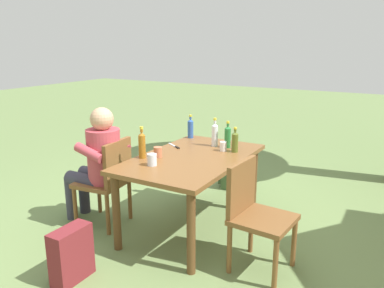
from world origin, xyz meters
name	(u,v)px	position (x,y,z in m)	size (l,w,h in m)	color
ground_plane	(192,228)	(0.00, 0.00, 0.00)	(24.00, 24.00, 0.00)	#6B844C
dining_table	(192,166)	(0.00, 0.00, 0.64)	(1.49, 0.90, 0.73)	brown
chair_near_right	(108,178)	(0.33, -0.75, 0.49)	(0.49, 0.49, 0.87)	brown
chair_far_right	(254,210)	(0.33, 0.75, 0.49)	(0.48, 0.48, 0.87)	brown
person_in_white_shirt	(98,160)	(0.33, -0.86, 0.66)	(0.47, 0.61, 1.18)	#B7424C
bottle_blue	(190,128)	(-0.62, -0.37, 0.85)	(0.06, 0.06, 0.26)	#2D56A3
bottle_clear	(215,134)	(-0.44, 0.02, 0.86)	(0.06, 0.06, 0.29)	white
bottle_olive	(235,141)	(-0.34, 0.28, 0.84)	(0.06, 0.06, 0.25)	#566623
bottle_green	(228,136)	(-0.45, 0.15, 0.85)	(0.06, 0.06, 0.27)	#287A38
bottle_amber	(142,144)	(0.27, -0.37, 0.86)	(0.06, 0.06, 0.30)	#996019
cup_terracotta	(158,152)	(0.17, -0.27, 0.78)	(0.08, 0.08, 0.10)	#BC6B47
cup_white	(223,146)	(-0.31, 0.17, 0.78)	(0.07, 0.07, 0.09)	white
cup_glass	(152,160)	(0.41, -0.16, 0.78)	(0.08, 0.08, 0.10)	silver
table_knife	(175,146)	(-0.22, -0.33, 0.74)	(0.15, 0.21, 0.01)	silver
backpack_by_near_side	(231,170)	(-1.24, -0.14, 0.21)	(0.34, 0.21, 0.43)	#47663D
backpack_by_far_side	(70,255)	(1.19, -0.38, 0.20)	(0.33, 0.21, 0.43)	maroon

